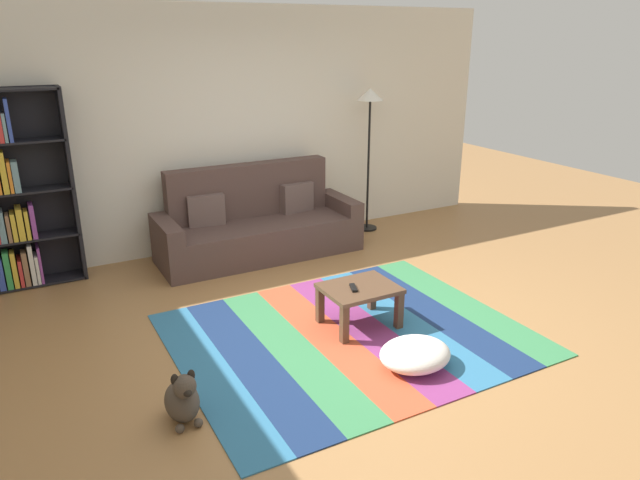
# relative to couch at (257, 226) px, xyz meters

# --- Properties ---
(ground_plane) EXTENTS (14.00, 14.00, 0.00)m
(ground_plane) POSITION_rel_couch_xyz_m (-0.01, -2.02, -0.34)
(ground_plane) COLOR #9E7042
(back_wall) EXTENTS (6.80, 0.10, 2.70)m
(back_wall) POSITION_rel_couch_xyz_m (-0.01, 0.53, 1.01)
(back_wall) COLOR silver
(back_wall) RESTS_ON ground_plane
(rug) EXTENTS (2.81, 2.29, 0.01)m
(rug) POSITION_rel_couch_xyz_m (-0.08, -2.15, -0.33)
(rug) COLOR teal
(rug) RESTS_ON ground_plane
(couch) EXTENTS (2.26, 0.80, 1.00)m
(couch) POSITION_rel_couch_xyz_m (0.00, 0.00, 0.00)
(couch) COLOR #4C3833
(couch) RESTS_ON ground_plane
(bookshelf) EXTENTS (0.90, 0.28, 1.92)m
(bookshelf) POSITION_rel_couch_xyz_m (-2.38, 0.28, 0.58)
(bookshelf) COLOR black
(bookshelf) RESTS_ON ground_plane
(coffee_table) EXTENTS (0.62, 0.49, 0.36)m
(coffee_table) POSITION_rel_couch_xyz_m (0.08, -2.04, -0.04)
(coffee_table) COLOR #513826
(coffee_table) RESTS_ON rug
(pouf) EXTENTS (0.56, 0.47, 0.21)m
(pouf) POSITION_rel_couch_xyz_m (0.09, -2.81, -0.22)
(pouf) COLOR white
(pouf) RESTS_ON rug
(dog) EXTENTS (0.22, 0.35, 0.40)m
(dog) POSITION_rel_couch_xyz_m (-1.62, -2.61, -0.18)
(dog) COLOR #473D33
(dog) RESTS_ON ground_plane
(standing_lamp) EXTENTS (0.32, 0.32, 1.77)m
(standing_lamp) POSITION_rel_couch_xyz_m (1.58, 0.16, 1.14)
(standing_lamp) COLOR black
(standing_lamp) RESTS_ON ground_plane
(tv_remote) EXTENTS (0.09, 0.16, 0.02)m
(tv_remote) POSITION_rel_couch_xyz_m (0.01, -2.06, 0.04)
(tv_remote) COLOR black
(tv_remote) RESTS_ON coffee_table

